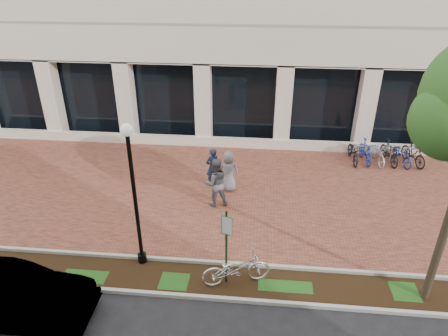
# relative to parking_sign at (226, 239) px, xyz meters

# --- Properties ---
(ground) EXTENTS (120.00, 120.00, 0.00)m
(ground) POSITION_rel_parking_sign_xyz_m (-0.12, 5.25, -1.61)
(ground) COLOR black
(ground) RESTS_ON ground
(brick_plaza) EXTENTS (40.00, 9.00, 0.01)m
(brick_plaza) POSITION_rel_parking_sign_xyz_m (-0.12, 5.25, -1.60)
(brick_plaza) COLOR brown
(brick_plaza) RESTS_ON ground
(planting_strip) EXTENTS (40.00, 1.50, 0.01)m
(planting_strip) POSITION_rel_parking_sign_xyz_m (-0.12, 0.00, -1.60)
(planting_strip) COLOR black
(planting_strip) RESTS_ON ground
(curb_plaza_side) EXTENTS (40.00, 0.12, 0.12)m
(curb_plaza_side) POSITION_rel_parking_sign_xyz_m (-0.12, 0.75, -1.55)
(curb_plaza_side) COLOR #A8A79E
(curb_plaza_side) RESTS_ON ground
(curb_street_side) EXTENTS (40.00, 0.12, 0.12)m
(curb_street_side) POSITION_rel_parking_sign_xyz_m (-0.12, -0.75, -1.55)
(curb_street_side) COLOR #A8A79E
(curb_street_side) RESTS_ON ground
(parking_sign) EXTENTS (0.34, 0.07, 2.54)m
(parking_sign) POSITION_rel_parking_sign_xyz_m (0.00, 0.00, 0.00)
(parking_sign) COLOR #133616
(parking_sign) RESTS_ON ground
(lamppost) EXTENTS (0.36, 0.36, 4.74)m
(lamppost) POSITION_rel_parking_sign_xyz_m (-2.77, 0.65, 1.06)
(lamppost) COLOR black
(lamppost) RESTS_ON ground
(locked_bicycle) EXTENTS (2.19, 1.30, 1.09)m
(locked_bicycle) POSITION_rel_parking_sign_xyz_m (0.29, 0.01, -1.07)
(locked_bicycle) COLOR silver
(locked_bicycle) RESTS_ON ground
(pedestrian_left) EXTENTS (0.74, 0.68, 1.71)m
(pedestrian_left) POSITION_rel_parking_sign_xyz_m (-1.12, 5.79, -0.76)
(pedestrian_left) COLOR #1B2544
(pedestrian_left) RESTS_ON ground
(pedestrian_mid) EXTENTS (1.16, 1.02, 2.00)m
(pedestrian_mid) POSITION_rel_parking_sign_xyz_m (-0.81, 4.23, -0.61)
(pedestrian_mid) COLOR #5C5C61
(pedestrian_mid) RESTS_ON ground
(pedestrian_right) EXTENTS (0.90, 0.62, 1.76)m
(pedestrian_right) POSITION_rel_parking_sign_xyz_m (-0.42, 5.42, -0.73)
(pedestrian_right) COLOR slate
(pedestrian_right) RESTS_ON ground
(bollard) EXTENTS (0.12, 0.12, 0.99)m
(bollard) POSITION_rel_parking_sign_xyz_m (6.97, 8.50, -1.11)
(bollard) COLOR silver
(bollard) RESTS_ON ground
(bike_rack_cluster) EXTENTS (3.62, 1.97, 1.09)m
(bike_rack_cluster) POSITION_rel_parking_sign_xyz_m (6.63, 8.68, -1.10)
(bike_rack_cluster) COLOR black
(bike_rack_cluster) RESTS_ON ground
(sedan_near_curb) EXTENTS (4.39, 1.63, 1.43)m
(sedan_near_curb) POSITION_rel_parking_sign_xyz_m (-5.58, -1.87, -0.89)
(sedan_near_curb) COLOR #B1B0B5
(sedan_near_curb) RESTS_ON ground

